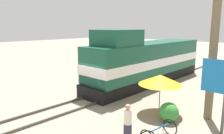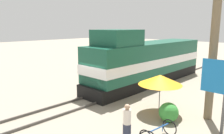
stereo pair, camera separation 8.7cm
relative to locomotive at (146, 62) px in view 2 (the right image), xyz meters
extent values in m
plane|color=gray|center=(0.00, -5.22, -1.96)|extent=(120.00, 120.00, 0.00)
cube|color=#4C4742|center=(-0.72, -5.22, -1.88)|extent=(0.08, 34.92, 0.15)
cube|color=#4C4742|center=(0.72, -5.22, -1.88)|extent=(0.08, 34.92, 0.15)
cube|color=black|center=(0.00, 0.44, -1.50)|extent=(2.65, 13.94, 0.92)
cube|color=#144C38|center=(0.00, 0.44, 0.30)|extent=(2.88, 13.38, 2.67)
cube|color=white|center=(0.00, 0.44, 0.03)|extent=(2.92, 13.52, 0.70)
cube|color=white|center=(0.00, -5.27, -0.30)|extent=(2.45, 1.95, 1.47)
cube|color=#144C38|center=(0.00, -3.74, 2.21)|extent=(2.71, 3.07, 1.16)
cylinder|color=#726047|center=(6.82, -3.76, 2.46)|extent=(0.42, 0.42, 8.84)
cylinder|color=#4C4C4C|center=(4.39, -4.83, -0.90)|extent=(0.05, 0.05, 2.11)
cone|color=orange|center=(4.39, -4.83, 0.01)|extent=(2.52, 2.52, 0.57)
cube|color=#595959|center=(7.99, -5.19, -0.98)|extent=(0.12, 0.12, 1.96)
sphere|color=#388C38|center=(5.46, -5.62, -1.44)|extent=(1.04, 1.04, 1.04)
cube|color=#2D3347|center=(5.18, -8.72, -1.54)|extent=(0.30, 0.20, 0.83)
cylinder|color=silver|center=(5.18, -8.72, -0.80)|extent=(0.34, 0.34, 0.66)
sphere|color=tan|center=(5.18, -8.72, -0.34)|extent=(0.24, 0.24, 0.24)
torus|color=black|center=(6.25, -6.92, -1.57)|extent=(0.78, 0.14, 0.78)
cube|color=#194C99|center=(6.15, -7.72, -1.34)|extent=(0.20, 1.37, 0.04)
cylinder|color=#194C99|center=(6.19, -7.44, -1.43)|extent=(0.04, 0.04, 0.33)
camera|label=1|loc=(10.79, -15.61, 3.08)|focal=35.00mm
camera|label=2|loc=(10.85, -15.55, 3.08)|focal=35.00mm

